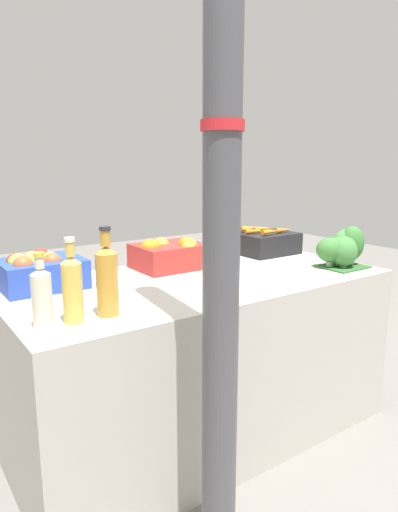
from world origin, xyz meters
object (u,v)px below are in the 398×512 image
object	(u,v)px
support_pole	(222,161)
juice_bottle_golden	(72,287)
orange_crate	(169,254)
juice_bottle_amber	(107,278)
carrot_crate	(265,242)
pickle_jar	(223,277)
juice_bottle_cloudy	(42,297)
apple_crate	(40,270)
broccoli_pile	(343,248)

from	to	relation	value
support_pole	juice_bottle_golden	bearing A→B (deg)	129.21
orange_crate	juice_bottle_amber	size ratio (longest dim) A/B	1.06
support_pole	juice_bottle_golden	world-z (taller)	support_pole
carrot_crate	pickle_jar	bearing A→B (deg)	-144.06
support_pole	orange_crate	world-z (taller)	support_pole
carrot_crate	juice_bottle_cloudy	bearing A→B (deg)	-160.94
carrot_crate	juice_bottle_golden	bearing A→B (deg)	-159.62
juice_bottle_amber	carrot_crate	bearing A→B (deg)	22.28
juice_bottle_cloudy	juice_bottle_amber	world-z (taller)	juice_bottle_amber
juice_bottle_golden	support_pole	bearing A→B (deg)	-50.79
support_pole	pickle_jar	world-z (taller)	support_pole
juice_bottle_golden	orange_crate	bearing A→B (deg)	36.02
apple_crate	pickle_jar	distance (m)	0.75
support_pole	broccoli_pile	size ratio (longest dim) A/B	9.56
juice_bottle_amber	pickle_jar	xyz separation A→B (m)	(0.47, -0.03, -0.06)
broccoli_pile	support_pole	bearing A→B (deg)	-159.90
juice_bottle_amber	pickle_jar	size ratio (longest dim) A/B	2.23
juice_bottle_amber	pickle_jar	bearing A→B (deg)	-3.05
orange_crate	juice_bottle_amber	distance (m)	0.71
orange_crate	pickle_jar	distance (m)	0.50
orange_crate	juice_bottle_cloudy	xyz separation A→B (m)	(-0.74, -0.47, 0.03)
broccoli_pile	juice_bottle_golden	size ratio (longest dim) A/B	0.95
juice_bottle_cloudy	juice_bottle_golden	bearing A→B (deg)	0.00
support_pole	apple_crate	distance (m)	1.00
carrot_crate	juice_bottle_golden	distance (m)	1.37
support_pole	broccoli_pile	xyz separation A→B (m)	(1.06, 0.39, -0.42)
support_pole	broccoli_pile	distance (m)	1.20
support_pole	juice_bottle_amber	xyz separation A→B (m)	(-0.19, 0.38, -0.38)
carrot_crate	juice_bottle_cloudy	size ratio (longest dim) A/B	1.33
support_pole	pickle_jar	distance (m)	0.63
orange_crate	pickle_jar	bearing A→B (deg)	-96.45
carrot_crate	juice_bottle_amber	size ratio (longest dim) A/B	1.06
carrot_crate	juice_bottle_golden	xyz separation A→B (m)	(-1.28, -0.48, 0.05)
apple_crate	orange_crate	distance (m)	0.61
broccoli_pile	juice_bottle_golden	distance (m)	1.37
carrot_crate	juice_bottle_amber	world-z (taller)	juice_bottle_amber
support_pole	apple_crate	xyz separation A→B (m)	(-0.27, 0.86, -0.44)
orange_crate	broccoli_pile	distance (m)	0.85
juice_bottle_cloudy	pickle_jar	bearing A→B (deg)	-2.09
support_pole	juice_bottle_amber	world-z (taller)	support_pole
support_pole	juice_bottle_cloudy	world-z (taller)	support_pole
juice_bottle_golden	juice_bottle_amber	bearing A→B (deg)	0.00
broccoli_pile	carrot_crate	bearing A→B (deg)	100.26
apple_crate	pickle_jar	bearing A→B (deg)	-42.19
orange_crate	broccoli_pile	world-z (taller)	broccoli_pile
support_pole	juice_bottle_cloudy	bearing A→B (deg)	137.00
juice_bottle_cloudy	apple_crate	bearing A→B (deg)	74.65
carrot_crate	pickle_jar	distance (m)	0.86
apple_crate	juice_bottle_amber	bearing A→B (deg)	-79.98
juice_bottle_golden	juice_bottle_amber	xyz separation A→B (m)	(0.12, 0.00, 0.01)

